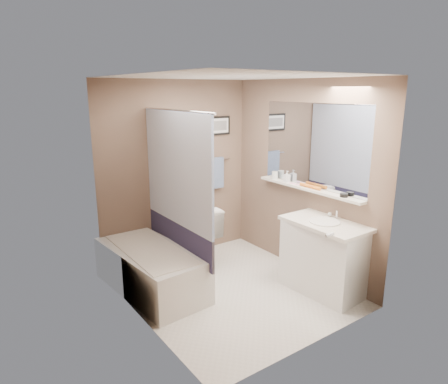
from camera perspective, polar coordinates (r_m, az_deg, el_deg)
ground at (r=4.80m, az=1.07°, el=-13.79°), size 2.50×2.50×0.00m
ceiling at (r=4.23m, az=1.22°, el=15.93°), size 2.20×2.50×0.04m
wall_back at (r=5.37m, az=-6.69°, el=2.86°), size 2.20×0.04×2.40m
wall_front at (r=3.49m, az=13.26°, el=-3.82°), size 2.20×0.04×2.40m
wall_left at (r=3.84m, az=-11.94°, el=-2.06°), size 0.04×2.50×2.40m
wall_right at (r=5.06m, az=11.03°, el=1.97°), size 0.04×2.50×2.40m
tile_surround at (r=4.34m, az=-14.61°, el=-3.06°), size 0.02×1.55×2.00m
curtain_rod at (r=4.44m, az=-6.98°, el=11.50°), size 0.02×1.55×0.02m
curtain_upper at (r=4.52m, az=-6.73°, el=3.24°), size 0.03×1.45×1.28m
curtain_lower at (r=4.75m, az=-6.44°, el=-6.51°), size 0.03×1.45×0.36m
mirror at (r=4.90m, az=12.61°, el=6.47°), size 0.02×1.60×1.00m
shelf at (r=4.95m, az=11.86°, el=0.46°), size 0.12×1.60×0.03m
towel_bar at (r=5.62m, az=-1.71°, el=4.50°), size 0.60×0.02×0.02m
towel at (r=5.64m, az=-1.59°, el=2.67°), size 0.34×0.05×0.44m
art_frame at (r=5.57m, az=-1.85°, el=9.39°), size 0.62×0.02×0.26m
art_mat at (r=5.56m, az=-1.77°, el=9.38°), size 0.56×0.00×0.20m
art_image at (r=5.56m, az=-1.75°, el=9.38°), size 0.50×0.00×0.13m
door at (r=3.96m, az=18.55°, el=-5.06°), size 0.80×0.02×2.00m
door_handle at (r=3.74m, az=14.88°, el=-5.93°), size 0.10×0.02×0.02m
bathtub at (r=4.78m, az=-10.39°, el=-10.82°), size 0.82×1.55×0.50m
tub_rim at (r=4.68m, az=-10.53°, el=-8.05°), size 0.56×1.36×0.02m
toilet at (r=5.34m, az=-4.22°, el=-5.98°), size 0.52×0.84×0.82m
vanity at (r=4.75m, az=14.02°, el=-9.20°), size 0.56×0.93×0.80m
countertop at (r=4.59m, az=14.25°, el=-4.42°), size 0.54×0.96×0.04m
sink_basin at (r=4.58m, az=14.19°, el=-4.11°), size 0.34×0.34×0.01m
faucet_spout at (r=4.71m, az=15.82°, el=-3.15°), size 0.02×0.02×0.10m
faucet_knob at (r=4.78m, az=14.87°, el=-3.09°), size 0.05×0.05×0.05m
candle_bowl_near at (r=4.61m, az=16.75°, el=-0.44°), size 0.09×0.09×0.04m
hair_brush_front at (r=4.89m, az=12.62°, el=0.68°), size 0.04×0.22×0.04m
hair_brush_back at (r=4.95m, az=11.79°, el=0.90°), size 0.04×0.22×0.04m
pink_comb at (r=5.09m, az=10.09°, el=1.15°), size 0.04×0.16×0.01m
glass_jar at (r=5.34m, az=7.29°, el=2.39°), size 0.08×0.08×0.10m
soap_bottle at (r=5.18m, az=8.97°, el=2.21°), size 0.07×0.07×0.15m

